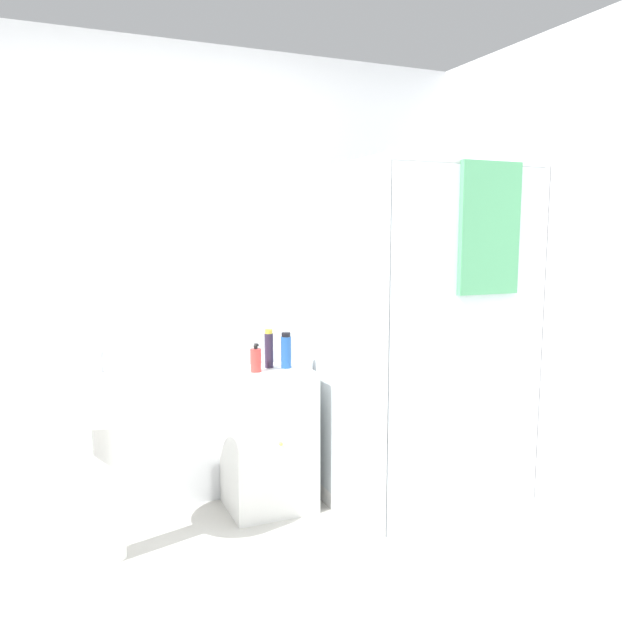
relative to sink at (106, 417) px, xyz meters
The scene contains 7 objects.
wall_back 0.84m from the sink, 47.31° to the left, with size 6.40×0.06×2.50m, color silver.
shower_enclosure 1.59m from the sink, ahead, with size 0.93×0.96×1.87m.
vanity_cabinet 0.94m from the sink, 15.10° to the left, with size 0.46×0.41×0.78m.
sink is the anchor object (origin of this frame).
soap_dispenser 0.83m from the sink, 15.51° to the left, with size 0.06×0.06×0.16m.
shampoo_bottle_tall_black 0.95m from the sink, 18.07° to the left, with size 0.05×0.05×0.22m.
shampoo_bottle_blue 1.02m from the sink, 14.20° to the left, with size 0.06×0.06×0.20m.
Camera 1 is at (-0.62, -1.69, 1.52)m, focal length 35.00 mm.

